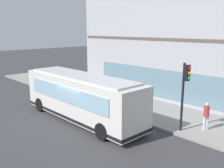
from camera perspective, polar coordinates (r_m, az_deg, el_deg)
name	(u,v)px	position (r m, az deg, el deg)	size (l,w,h in m)	color
ground	(83,122)	(16.98, -6.65, -8.56)	(120.00, 120.00, 0.00)	#38383A
sidewalk_curb	(134,105)	(20.22, 4.93, -4.85)	(4.94, 40.00, 0.15)	gray
building_corner	(184,43)	(25.02, 15.94, 8.90)	(9.06, 18.08, 9.48)	#A8A8AD
city_bus_nearside	(81,97)	(17.04, -6.96, -2.99)	(2.63, 10.05, 3.07)	silver
traffic_light_near_corner	(185,84)	(14.90, 16.18, -0.08)	(0.32, 0.49, 4.02)	black
fire_hydrant	(138,95)	(21.75, 5.85, -2.43)	(0.35, 0.35, 0.74)	gold
pedestrian_near_building_entrance	(206,114)	(15.99, 20.51, -6.42)	(0.32, 0.32, 1.67)	silver
pedestrian_near_hydrant	(93,84)	(23.51, -4.24, 0.08)	(0.32, 0.32, 1.59)	#B23338
pedestrian_by_light_pole	(105,83)	(23.21, -1.69, 0.29)	(0.32, 0.32, 1.80)	black
pedestrian_walking_along_curb	(106,90)	(20.42, -1.27, -1.38)	(0.32, 0.32, 1.80)	gold
newspaper_vending_box	(99,85)	(24.98, -2.90, -0.23)	(0.44, 0.42, 0.90)	#197233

